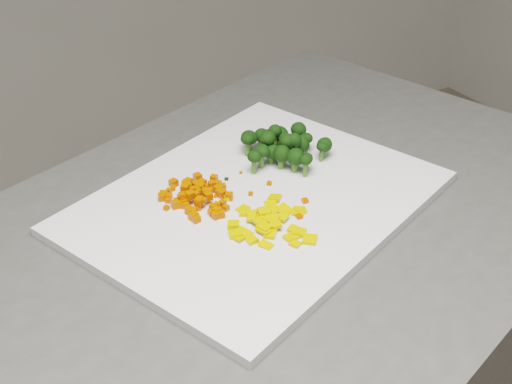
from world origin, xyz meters
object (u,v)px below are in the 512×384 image
cutting_board (256,202)px  pepper_pile (270,220)px  carrot_pile (198,191)px  broccoli_pile (284,141)px

cutting_board → pepper_pile: (-0.02, -0.06, 0.01)m
pepper_pile → carrot_pile: bearing=116.5°
pepper_pile → broccoli_pile: broccoli_pile is taller
carrot_pile → cutting_board: bearing=-29.3°
carrot_pile → pepper_pile: (0.05, -0.09, -0.01)m
cutting_board → pepper_pile: bearing=-106.6°
carrot_pile → broccoli_pile: (0.15, 0.03, 0.01)m
cutting_board → carrot_pile: (-0.06, 0.04, 0.02)m
broccoli_pile → cutting_board: bearing=-143.2°
carrot_pile → broccoli_pile: 0.16m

